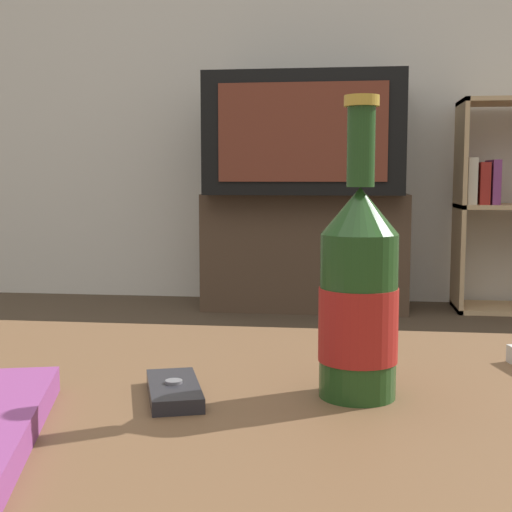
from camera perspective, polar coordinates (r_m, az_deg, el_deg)
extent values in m
cube|color=silver|center=(3.66, 4.49, 17.09)|extent=(8.00, 0.05, 2.60)
cube|color=brown|center=(0.64, -10.00, -14.80)|extent=(1.23, 0.81, 0.04)
cube|color=#4C3828|center=(3.36, 3.97, 0.39)|extent=(0.94, 0.37, 0.54)
cube|color=black|center=(3.34, 4.04, 9.54)|extent=(0.87, 0.60, 0.53)
cube|color=maroon|center=(3.04, 3.71, 9.86)|extent=(0.71, 0.01, 0.41)
cube|color=tan|center=(3.42, 15.95, 3.86)|extent=(0.02, 0.30, 0.96)
cube|color=tan|center=(3.51, 18.97, -3.96)|extent=(0.42, 0.30, 0.02)
cube|color=tan|center=(3.46, 19.25, 3.77)|extent=(0.42, 0.30, 0.02)
cube|color=tan|center=(3.47, 19.55, 11.58)|extent=(0.42, 0.30, 0.02)
cube|color=beige|center=(3.42, 16.69, 5.77)|extent=(0.04, 0.21, 0.21)
cube|color=maroon|center=(3.43, 17.59, 5.56)|extent=(0.04, 0.21, 0.19)
cube|color=#7F3875|center=(3.44, 18.41, 5.63)|extent=(0.04, 0.21, 0.20)
cylinder|color=#1E4219|center=(0.68, 8.18, -4.79)|extent=(0.07, 0.07, 0.16)
cylinder|color=maroon|center=(0.68, 8.17, -5.43)|extent=(0.08, 0.08, 0.07)
cone|color=#1E4219|center=(0.67, 8.32, 3.61)|extent=(0.07, 0.07, 0.04)
cylinder|color=#1E4219|center=(0.67, 8.40, 8.63)|extent=(0.03, 0.03, 0.07)
cylinder|color=#B79333|center=(0.67, 8.46, 12.18)|extent=(0.03, 0.03, 0.01)
cube|color=#232328|center=(0.69, -6.59, -10.64)|extent=(0.08, 0.12, 0.01)
cylinder|color=slate|center=(0.69, -6.60, -9.96)|extent=(0.02, 0.02, 0.00)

